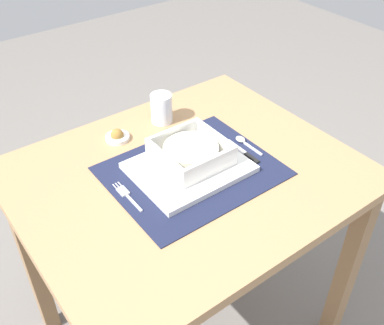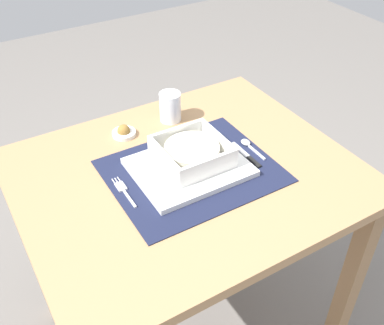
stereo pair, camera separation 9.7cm
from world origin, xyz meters
name	(u,v)px [view 1 (the left image)]	position (x,y,z in m)	size (l,w,h in m)	color
dining_table	(187,203)	(0.00, 0.00, 0.63)	(0.88, 0.74, 0.74)	#A37A51
placemat	(192,171)	(0.01, -0.01, 0.74)	(0.43, 0.35, 0.00)	#191E38
serving_plate	(189,167)	(0.01, 0.00, 0.75)	(0.29, 0.24, 0.02)	white
porridge_bowl	(191,153)	(0.03, 0.01, 0.79)	(0.17, 0.17, 0.06)	white
fork	(126,195)	(-0.18, 0.01, 0.75)	(0.02, 0.13, 0.00)	silver
spoon	(243,141)	(0.21, 0.01, 0.75)	(0.02, 0.11, 0.01)	silver
butter_knife	(244,153)	(0.17, -0.04, 0.75)	(0.01, 0.13, 0.01)	black
drinking_glass	(162,109)	(0.09, 0.25, 0.78)	(0.07, 0.07, 0.09)	white
condiment_saucer	(117,136)	(-0.07, 0.24, 0.75)	(0.07, 0.07, 0.04)	white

